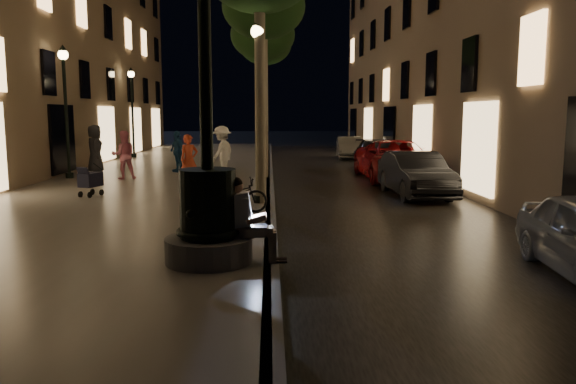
{
  "coord_description": "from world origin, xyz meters",
  "views": [
    {
      "loc": [
        -0.02,
        -6.84,
        2.57
      ],
      "look_at": [
        0.31,
        3.0,
        1.19
      ],
      "focal_mm": 35.0,
      "sensor_mm": 36.0,
      "label": 1
    }
  ],
  "objects_px": {
    "pedestrian_blue": "(177,151)",
    "bicycle": "(234,196)",
    "fountain_lamppost": "(208,200)",
    "tree_third": "(263,36)",
    "lamp_curb_d": "(265,104)",
    "car_third": "(396,160)",
    "lamp_curb_b": "(262,97)",
    "pedestrian_red": "(189,160)",
    "lamp_curb_a": "(258,88)",
    "lamp_curb_c": "(264,101)",
    "pedestrian_dark": "(95,149)",
    "car_rear": "(375,155)",
    "lamp_left_b": "(65,95)",
    "stroller": "(90,180)",
    "tree_second": "(264,7)",
    "seated_man_laptop": "(247,217)",
    "tree_far": "(265,45)",
    "pedestrian_white": "(222,152)",
    "pedestrian_pink": "(124,155)",
    "car_second": "(416,174)",
    "lamp_left_c": "(132,101)",
    "car_fifth": "(349,148)"
  },
  "relations": [
    {
      "from": "pedestrian_red",
      "to": "lamp_curb_b",
      "type": "bearing_deg",
      "value": 31.42
    },
    {
      "from": "tree_third",
      "to": "pedestrian_pink",
      "type": "height_order",
      "value": "tree_third"
    },
    {
      "from": "pedestrian_blue",
      "to": "car_rear",
      "type": "bearing_deg",
      "value": 69.2
    },
    {
      "from": "lamp_left_b",
      "to": "car_third",
      "type": "relative_size",
      "value": 0.87
    },
    {
      "from": "lamp_curb_b",
      "to": "bicycle",
      "type": "bearing_deg",
      "value": -93.44
    },
    {
      "from": "tree_third",
      "to": "pedestrian_pink",
      "type": "relative_size",
      "value": 4.11
    },
    {
      "from": "tree_far",
      "to": "lamp_curb_b",
      "type": "relative_size",
      "value": 1.56
    },
    {
      "from": "lamp_curb_d",
      "to": "pedestrian_white",
      "type": "height_order",
      "value": "lamp_curb_d"
    },
    {
      "from": "lamp_curb_d",
      "to": "pedestrian_white",
      "type": "distance_m",
      "value": 18.23
    },
    {
      "from": "lamp_left_c",
      "to": "fountain_lamppost",
      "type": "bearing_deg",
      "value": -73.78
    },
    {
      "from": "stroller",
      "to": "car_second",
      "type": "relative_size",
      "value": 0.23
    },
    {
      "from": "car_rear",
      "to": "pedestrian_red",
      "type": "height_order",
      "value": "pedestrian_red"
    },
    {
      "from": "car_rear",
      "to": "pedestrian_blue",
      "type": "distance_m",
      "value": 9.12
    },
    {
      "from": "stroller",
      "to": "car_fifth",
      "type": "height_order",
      "value": "car_fifth"
    },
    {
      "from": "tree_third",
      "to": "pedestrian_dark",
      "type": "height_order",
      "value": "tree_third"
    },
    {
      "from": "fountain_lamppost",
      "to": "tree_far",
      "type": "distance_m",
      "value": 24.57
    },
    {
      "from": "car_third",
      "to": "pedestrian_white",
      "type": "xyz_separation_m",
      "value": [
        -6.65,
        -0.65,
        0.38
      ]
    },
    {
      "from": "lamp_curb_d",
      "to": "lamp_left_b",
      "type": "xyz_separation_m",
      "value": [
        -7.1,
        -18.0,
        0.0
      ]
    },
    {
      "from": "car_third",
      "to": "bicycle",
      "type": "bearing_deg",
      "value": -125.45
    },
    {
      "from": "tree_third",
      "to": "stroller",
      "type": "bearing_deg",
      "value": -114.4
    },
    {
      "from": "lamp_curb_a",
      "to": "lamp_curb_c",
      "type": "xyz_separation_m",
      "value": [
        0.0,
        16.0,
        0.0
      ]
    },
    {
      "from": "pedestrian_white",
      "to": "fountain_lamppost",
      "type": "bearing_deg",
      "value": 28.68
    },
    {
      "from": "lamp_curb_b",
      "to": "car_third",
      "type": "bearing_deg",
      "value": -15.13
    },
    {
      "from": "lamp_curb_d",
      "to": "lamp_left_c",
      "type": "height_order",
      "value": "same"
    },
    {
      "from": "fountain_lamppost",
      "to": "pedestrian_blue",
      "type": "bearing_deg",
      "value": 101.07
    },
    {
      "from": "pedestrian_blue",
      "to": "bicycle",
      "type": "xyz_separation_m",
      "value": [
        2.89,
        -9.73,
        -0.41
      ]
    },
    {
      "from": "lamp_curb_b",
      "to": "pedestrian_pink",
      "type": "relative_size",
      "value": 2.75
    },
    {
      "from": "tree_far",
      "to": "lamp_curb_b",
      "type": "xyz_separation_m",
      "value": [
        -0.08,
        -10.0,
        -3.2
      ]
    },
    {
      "from": "fountain_lamppost",
      "to": "pedestrian_pink",
      "type": "bearing_deg",
      "value": 110.27
    },
    {
      "from": "bicycle",
      "to": "tree_far",
      "type": "bearing_deg",
      "value": -12.33
    },
    {
      "from": "pedestrian_dark",
      "to": "seated_man_laptop",
      "type": "bearing_deg",
      "value": -167.98
    },
    {
      "from": "lamp_curb_d",
      "to": "car_third",
      "type": "relative_size",
      "value": 0.87
    },
    {
      "from": "lamp_curb_b",
      "to": "pedestrian_white",
      "type": "xyz_separation_m",
      "value": [
        -1.46,
        -2.05,
        -2.08
      ]
    },
    {
      "from": "tree_third",
      "to": "car_rear",
      "type": "height_order",
      "value": "tree_third"
    },
    {
      "from": "fountain_lamppost",
      "to": "seated_man_laptop",
      "type": "xyz_separation_m",
      "value": [
        0.61,
        0.0,
        -0.29
      ]
    },
    {
      "from": "lamp_curb_b",
      "to": "pedestrian_dark",
      "type": "height_order",
      "value": "lamp_curb_b"
    },
    {
      "from": "tree_third",
      "to": "pedestrian_white",
      "type": "distance_m",
      "value": 7.98
    },
    {
      "from": "lamp_left_b",
      "to": "tree_third",
      "type": "bearing_deg",
      "value": 40.2
    },
    {
      "from": "stroller",
      "to": "tree_second",
      "type": "bearing_deg",
      "value": 63.63
    },
    {
      "from": "pedestrian_red",
      "to": "pedestrian_dark",
      "type": "distance_m",
      "value": 5.86
    },
    {
      "from": "fountain_lamppost",
      "to": "lamp_curb_d",
      "type": "bearing_deg",
      "value": 88.66
    },
    {
      "from": "lamp_curb_b",
      "to": "lamp_left_b",
      "type": "relative_size",
      "value": 1.0
    },
    {
      "from": "lamp_curb_c",
      "to": "lamp_left_b",
      "type": "distance_m",
      "value": 12.26
    },
    {
      "from": "lamp_curb_d",
      "to": "car_third",
      "type": "xyz_separation_m",
      "value": [
        5.18,
        -17.4,
        -2.46
      ]
    },
    {
      "from": "car_rear",
      "to": "pedestrian_blue",
      "type": "bearing_deg",
      "value": -156.1
    },
    {
      "from": "tree_second",
      "to": "pedestrian_blue",
      "type": "relative_size",
      "value": 4.43
    },
    {
      "from": "tree_third",
      "to": "stroller",
      "type": "height_order",
      "value": "tree_third"
    },
    {
      "from": "lamp_curb_d",
      "to": "stroller",
      "type": "distance_m",
      "value": 23.36
    },
    {
      "from": "fountain_lamppost",
      "to": "tree_third",
      "type": "distance_m",
      "value": 18.68
    },
    {
      "from": "car_second",
      "to": "pedestrian_blue",
      "type": "distance_m",
      "value": 10.13
    }
  ]
}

